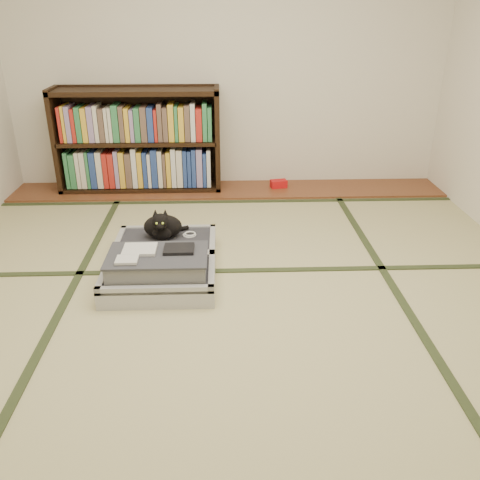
{
  "coord_description": "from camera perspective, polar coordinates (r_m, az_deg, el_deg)",
  "views": [
    {
      "loc": [
        -0.06,
        -2.56,
        1.6
      ],
      "look_at": [
        0.05,
        0.35,
        0.25
      ],
      "focal_mm": 38.0,
      "sensor_mm": 36.0,
      "label": 1
    }
  ],
  "objects": [
    {
      "name": "cat",
      "position": [
        3.52,
        -8.68,
        1.51
      ],
      "size": [
        0.3,
        0.3,
        0.24
      ],
      "color": "black",
      "rests_on": "suitcase"
    },
    {
      "name": "room_shell",
      "position": [
        2.56,
        -0.89,
        21.79
      ],
      "size": [
        4.5,
        4.5,
        4.5
      ],
      "color": "white",
      "rests_on": "ground"
    },
    {
      "name": "cable_coil",
      "position": [
        3.57,
        -5.67,
        0.62
      ],
      "size": [
        0.09,
        0.09,
        0.02
      ],
      "color": "white",
      "rests_on": "suitcase"
    },
    {
      "name": "suitcase",
      "position": [
        3.3,
        -8.76,
        -2.53
      ],
      "size": [
        0.68,
        0.91,
        0.27
      ],
      "color": "#AAABAF",
      "rests_on": "floor"
    },
    {
      "name": "red_item",
      "position": [
        4.87,
        4.36,
        6.32
      ],
      "size": [
        0.16,
        0.12,
        0.07
      ],
      "primitive_type": "cube",
      "rotation": [
        0.0,
        0.0,
        0.19
      ],
      "color": "red",
      "rests_on": "wood_strip"
    },
    {
      "name": "wood_strip",
      "position": [
        4.83,
        -1.32,
        5.65
      ],
      "size": [
        4.0,
        0.5,
        0.02
      ],
      "primitive_type": "cube",
      "color": "brown",
      "rests_on": "ground"
    },
    {
      "name": "bookcase",
      "position": [
        4.83,
        -11.29,
        10.64
      ],
      "size": [
        1.49,
        0.34,
        0.96
      ],
      "color": "black",
      "rests_on": "wood_strip"
    },
    {
      "name": "floor",
      "position": [
        3.02,
        -0.71,
        -7.13
      ],
      "size": [
        4.5,
        4.5,
        0.0
      ],
      "primitive_type": "plane",
      "color": "#C7B284",
      "rests_on": "ground"
    },
    {
      "name": "tatami_borders",
      "position": [
        3.45,
        -0.92,
        -2.72
      ],
      "size": [
        4.0,
        4.5,
        0.01
      ],
      "color": "#2D381E",
      "rests_on": "ground"
    }
  ]
}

